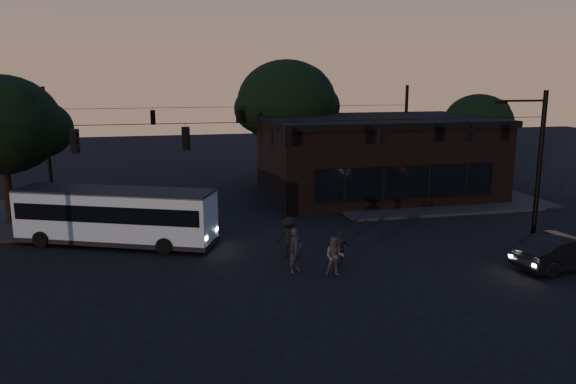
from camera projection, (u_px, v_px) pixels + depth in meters
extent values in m
plane|color=black|center=(310.00, 286.00, 22.34)|extent=(120.00, 120.00, 0.00)
cube|color=black|center=(426.00, 197.00, 38.30)|extent=(14.00, 10.00, 0.15)
cube|color=black|center=(16.00, 218.00, 32.63)|extent=(14.00, 10.00, 0.15)
cube|color=black|center=(375.00, 159.00, 39.06)|extent=(15.00, 10.00, 5.00)
cube|color=black|center=(377.00, 120.00, 38.51)|extent=(15.40, 10.40, 0.40)
cube|color=black|center=(406.00, 182.00, 34.32)|extent=(11.50, 0.18, 2.00)
cylinder|color=black|center=(287.00, 157.00, 43.80)|extent=(0.44, 0.44, 4.00)
ellipsoid|color=black|center=(287.00, 102.00, 42.95)|extent=(7.60, 7.60, 6.46)
cylinder|color=black|center=(475.00, 164.00, 43.14)|extent=(0.44, 0.44, 3.00)
ellipsoid|color=black|center=(478.00, 123.00, 42.50)|extent=(5.20, 5.20, 4.42)
cylinder|color=black|center=(8.00, 192.00, 31.33)|extent=(0.44, 0.44, 3.60)
ellipsoid|color=black|center=(1.00, 125.00, 30.56)|extent=(6.40, 6.40, 5.44)
cylinder|color=black|center=(539.00, 166.00, 28.23)|extent=(0.24, 0.24, 7.50)
cylinder|color=black|center=(288.00, 122.00, 24.89)|extent=(26.00, 0.03, 0.03)
cube|color=black|center=(75.00, 141.00, 23.06)|extent=(0.34, 0.30, 1.00)
cube|color=black|center=(186.00, 139.00, 24.04)|extent=(0.34, 0.30, 1.00)
cube|color=black|center=(288.00, 136.00, 25.03)|extent=(0.34, 0.30, 1.00)
cube|color=black|center=(382.00, 134.00, 26.01)|extent=(0.34, 0.30, 1.00)
cube|color=black|center=(470.00, 132.00, 26.99)|extent=(0.34, 0.30, 1.00)
cylinder|color=black|center=(48.00, 143.00, 37.83)|extent=(0.24, 0.24, 7.50)
cylinder|color=black|center=(405.00, 134.00, 43.50)|extent=(0.24, 0.24, 7.50)
cylinder|color=black|center=(238.00, 107.00, 40.21)|extent=(26.00, 0.03, 0.03)
cube|color=black|center=(153.00, 117.00, 39.03)|extent=(0.34, 0.30, 1.00)
cube|color=black|center=(239.00, 116.00, 40.34)|extent=(0.34, 0.30, 1.00)
cube|color=black|center=(319.00, 115.00, 41.65)|extent=(0.34, 0.30, 1.00)
cube|color=#93B1BC|center=(116.00, 214.00, 27.48)|extent=(9.85, 5.85, 2.31)
cube|color=black|center=(115.00, 210.00, 27.44)|extent=(9.51, 5.74, 0.80)
cube|color=black|center=(114.00, 191.00, 27.25)|extent=(9.85, 5.85, 0.13)
cube|color=black|center=(117.00, 238.00, 27.73)|extent=(9.96, 5.95, 0.22)
cylinder|color=black|center=(41.00, 239.00, 27.24)|extent=(0.82, 0.52, 0.80)
cylinder|color=black|center=(66.00, 227.00, 29.37)|extent=(0.82, 0.52, 0.80)
cylinder|color=black|center=(164.00, 246.00, 26.14)|extent=(0.82, 0.52, 0.80)
cylinder|color=black|center=(181.00, 233.00, 28.28)|extent=(0.82, 0.52, 0.80)
imported|color=black|center=(565.00, 252.00, 24.15)|extent=(4.86, 2.33, 1.54)
imported|color=black|center=(296.00, 250.00, 23.75)|extent=(0.83, 0.77, 1.90)
imported|color=#474240|center=(334.00, 256.00, 23.31)|extent=(0.98, 0.88, 1.66)
imported|color=#261F26|center=(340.00, 248.00, 24.57)|extent=(0.96, 0.55, 1.55)
imported|color=black|center=(289.00, 237.00, 25.68)|extent=(1.39, 1.31, 1.89)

